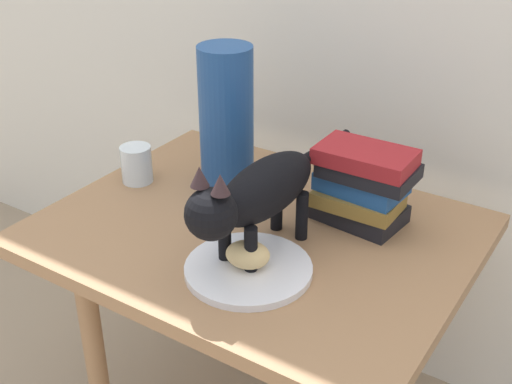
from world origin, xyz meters
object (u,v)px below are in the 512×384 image
at_px(cat, 256,194).
at_px(green_vase, 226,120).
at_px(side_table, 256,259).
at_px(candle_jar, 137,166).
at_px(bread_roll, 248,255).
at_px(book_stack, 362,185).
at_px(plate, 248,269).

distance_m(cat, green_vase, 0.29).
bearing_deg(side_table, candle_jar, 175.98).
bearing_deg(cat, bread_roll, -73.16).
bearing_deg(book_stack, cat, -115.92).
distance_m(bread_roll, book_stack, 0.29).
relative_size(plate, cat, 0.48).
xyz_separation_m(side_table, bread_roll, (0.07, -0.14, 0.12)).
bearing_deg(bread_roll, plate, 87.66).
bearing_deg(cat, plate, -72.56).
bearing_deg(bread_roll, candle_jar, 158.11).
bearing_deg(green_vase, bread_roll, -48.71).
height_order(plate, green_vase, green_vase).
bearing_deg(green_vase, candle_jar, -155.60).
xyz_separation_m(bread_roll, book_stack, (0.09, 0.27, 0.05)).
xyz_separation_m(plate, book_stack, (0.09, 0.27, 0.08)).
bearing_deg(green_vase, cat, -44.10).
height_order(book_stack, candle_jar, book_stack).
bearing_deg(cat, candle_jar, 164.14).
bearing_deg(bread_roll, green_vase, 131.29).
bearing_deg(plate, candle_jar, 158.32).
relative_size(cat, book_stack, 2.42).
relative_size(side_table, green_vase, 2.60).
height_order(plate, book_stack, book_stack).
xyz_separation_m(plate, cat, (-0.02, 0.05, 0.13)).
relative_size(side_table, candle_jar, 9.86).
bearing_deg(candle_jar, plate, -21.68).
bearing_deg(plate, green_vase, 131.50).
bearing_deg(side_table, plate, -62.00).
distance_m(green_vase, candle_jar, 0.24).
distance_m(plate, book_stack, 0.30).
relative_size(bread_roll, candle_jar, 0.94).
distance_m(side_table, bread_roll, 0.20).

